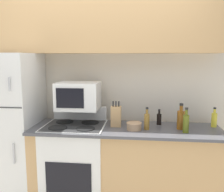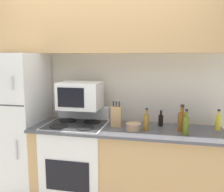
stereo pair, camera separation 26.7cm
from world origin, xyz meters
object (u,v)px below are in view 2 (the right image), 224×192
at_px(refrigerator, 16,125).
at_px(stove, 77,162).
at_px(microwave, 80,95).
at_px(bottle_whiskey, 182,121).
at_px(bottle_soy_sauce, 161,120).
at_px(bowl, 133,126).
at_px(knife_block, 116,116).
at_px(bottle_vinegar, 146,122).
at_px(bottle_olive_oil, 186,125).
at_px(bottle_cooking_spray, 218,122).

height_order(refrigerator, stove, refrigerator).
relative_size(stove, microwave, 2.31).
bearing_deg(bottle_whiskey, bottle_soy_sauce, 144.71).
bearing_deg(bowl, knife_block, 152.36).
xyz_separation_m(bottle_whiskey, bottle_vinegar, (-0.36, -0.05, -0.02)).
height_order(stove, bottle_vinegar, bottle_vinegar).
bearing_deg(bottle_vinegar, bottle_olive_oil, -10.36).
bearing_deg(bottle_cooking_spray, microwave, -178.66).
xyz_separation_m(stove, bottle_cooking_spray, (1.54, 0.14, 0.53)).
height_order(refrigerator, bottle_olive_oil, refrigerator).
xyz_separation_m(stove, microwave, (0.02, 0.10, 0.77)).
relative_size(bowl, bottle_soy_sauce, 0.92).
distance_m(microwave, bottle_olive_oil, 1.21).
distance_m(refrigerator, stove, 0.88).
relative_size(stove, bottle_soy_sauce, 6.07).
xyz_separation_m(bowl, bottle_whiskey, (0.49, 0.08, 0.07)).
height_order(bottle_cooking_spray, bottle_soy_sauce, bottle_cooking_spray).
relative_size(bowl, bottle_olive_oil, 0.64).
bearing_deg(bowl, refrigerator, 175.25).
height_order(bottle_whiskey, bottle_olive_oil, bottle_whiskey).
distance_m(refrigerator, bottle_cooking_spray, 2.33).
distance_m(bottle_soy_sauce, bottle_vinegar, 0.25).
bearing_deg(bottle_whiskey, bottle_vinegar, -172.04).
distance_m(refrigerator, bottle_vinegar, 1.60).
xyz_separation_m(bowl, bottle_cooking_spray, (0.87, 0.21, 0.04)).
bearing_deg(microwave, bowl, -15.11).
xyz_separation_m(refrigerator, knife_block, (1.25, -0.01, 0.17)).
relative_size(bottle_soy_sauce, bottle_vinegar, 0.75).
xyz_separation_m(bottle_whiskey, bottle_soy_sauce, (-0.22, 0.15, -0.04)).
bearing_deg(bottle_soy_sauce, bottle_vinegar, -125.33).
relative_size(bottle_cooking_spray, bottle_olive_oil, 0.85).
distance_m(knife_block, bowl, 0.24).
relative_size(refrigerator, bottle_vinegar, 7.20).
bearing_deg(bottle_olive_oil, bottle_cooking_spray, 35.97).
distance_m(bowl, bottle_soy_sauce, 0.36).
distance_m(bowl, bottle_vinegar, 0.15).
relative_size(bottle_cooking_spray, bottle_soy_sauce, 1.22).
distance_m(refrigerator, bottle_whiskey, 1.96).
height_order(bottle_cooking_spray, bottle_olive_oil, bottle_olive_oil).
bearing_deg(stove, bottle_soy_sauce, 9.52).
relative_size(bottle_soy_sauce, bottle_olive_oil, 0.69).
height_order(knife_block, bottle_soy_sauce, knife_block).
bearing_deg(microwave, bottle_soy_sauce, 3.62).
distance_m(microwave, bowl, 0.72).
xyz_separation_m(microwave, knife_block, (0.44, -0.07, -0.21)).
xyz_separation_m(knife_block, bottle_whiskey, (0.70, -0.03, -0.01)).
distance_m(stove, bowl, 0.82).
bearing_deg(bottle_vinegar, bottle_cooking_spray, 13.70).
height_order(bowl, bottle_olive_oil, bottle_olive_oil).
bearing_deg(refrigerator, bottle_olive_oil, -4.75).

